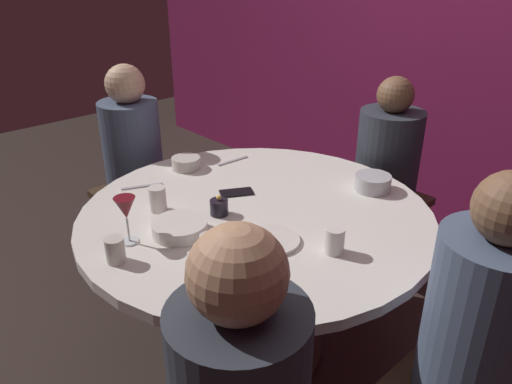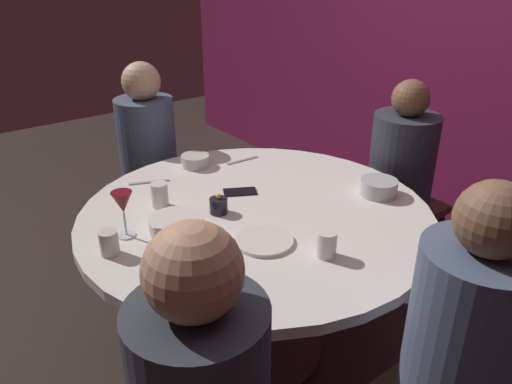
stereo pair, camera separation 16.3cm
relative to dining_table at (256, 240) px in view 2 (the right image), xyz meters
The scene contains 19 objects.
ground_plane 0.58m from the dining_table, ahead, with size 8.00×8.00×0.00m, color #2D231E.
back_wall 1.82m from the dining_table, 90.00° to the left, with size 6.00×0.10×2.60m, color maroon.
dining_table is the anchor object (origin of this frame).
seated_diner_left 0.97m from the dining_table, behind, with size 0.40×0.40×1.16m.
seated_diner_back 0.94m from the dining_table, 90.00° to the left, with size 0.40×0.40×1.12m.
seated_diner_right 0.93m from the dining_table, ahead, with size 0.40×0.40×1.18m.
candle_holder 0.23m from the dining_table, 118.98° to the right, with size 0.07×0.07×0.08m.
wine_glass 0.58m from the dining_table, 104.29° to the right, with size 0.08×0.08×0.18m.
dinner_plate 0.29m from the dining_table, 30.91° to the right, with size 0.21×0.21×0.01m, color silver.
cell_phone 0.23m from the dining_table, 165.89° to the left, with size 0.07×0.14×0.01m, color black.
bowl_serving_large 0.57m from the dining_table, 67.90° to the left, with size 0.16×0.16×0.07m, color #B7B7BC.
bowl_salad_center 0.57m from the dining_table, behind, with size 0.14×0.14×0.06m, color beige.
bowl_small_white 0.37m from the dining_table, 99.35° to the right, with size 0.20×0.20×0.05m, color silver.
cup_near_candle 0.62m from the dining_table, 94.57° to the right, with size 0.06×0.06×0.09m, color beige.
cup_by_left_diner 0.42m from the dining_table, 66.95° to the right, with size 0.06×0.06×0.09m, color silver.
cup_by_right_diner 0.45m from the dining_table, ahead, with size 0.07×0.07×0.09m, color silver.
cup_center_front 0.43m from the dining_table, 132.58° to the right, with size 0.07×0.07×0.10m, color silver.
fork_near_plate 0.56m from the dining_table, 156.31° to the right, with size 0.02×0.18×0.01m, color #B7B7BC.
knife_near_plate 0.55m from the dining_table, 149.84° to the left, with size 0.02×0.18×0.01m, color #B7B7BC.
Camera 2 is at (1.39, -1.06, 1.65)m, focal length 34.74 mm.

